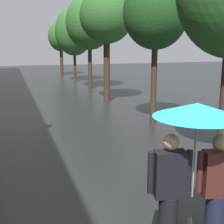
# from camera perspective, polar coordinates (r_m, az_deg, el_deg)

# --- Properties ---
(street_tree_1) EXTENTS (2.21, 2.21, 5.07)m
(street_tree_1) POSITION_cam_1_polar(r_m,az_deg,el_deg) (10.88, 8.16, 17.73)
(street_tree_1) COLOR #473323
(street_tree_1) RESTS_ON ground
(street_tree_2) EXTENTS (2.55, 2.55, 5.45)m
(street_tree_2) POSITION_cam_1_polar(r_m,az_deg,el_deg) (15.10, -1.01, 17.38)
(street_tree_2) COLOR #473323
(street_tree_2) RESTS_ON ground
(street_tree_3) EXTENTS (2.93, 2.93, 5.77)m
(street_tree_3) POSITION_cam_1_polar(r_m,az_deg,el_deg) (19.72, -4.23, 16.23)
(street_tree_3) COLOR #473323
(street_tree_3) RESTS_ON ground
(street_tree_4) EXTENTS (2.84, 2.84, 5.47)m
(street_tree_4) POSITION_cam_1_polar(r_m,az_deg,el_deg) (23.89, -7.08, 14.56)
(street_tree_4) COLOR #473323
(street_tree_4) RESTS_ON ground
(street_tree_5) EXTENTS (2.25, 2.25, 4.82)m
(street_tree_5) POSITION_cam_1_polar(r_m,az_deg,el_deg) (28.65, -9.52, 13.64)
(street_tree_5) COLOR #473323
(street_tree_5) RESTS_ON ground
(couple_under_umbrella) EXTENTS (1.22, 1.13, 2.08)m
(couple_under_umbrella) POSITION_cam_1_polar(r_m,az_deg,el_deg) (4.16, 15.16, -7.75)
(couple_under_umbrella) COLOR black
(couple_under_umbrella) RESTS_ON ground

